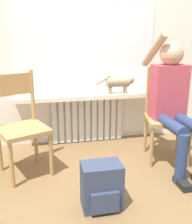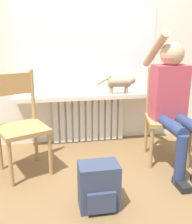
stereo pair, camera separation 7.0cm
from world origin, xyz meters
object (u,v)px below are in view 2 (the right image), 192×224
at_px(chair_left, 21,123).
at_px(cat, 120,82).
at_px(person, 174,99).
at_px(chair_right, 167,115).
at_px(backpack, 99,186).

bearing_deg(chair_left, cat, 2.04).
relative_size(person, cat, 2.88).
relative_size(chair_left, person, 0.72).
relative_size(chair_right, person, 0.72).
bearing_deg(chair_left, backpack, -71.61).
xyz_separation_m(chair_left, cat, (1.10, 0.51, 0.26)).
distance_m(chair_right, person, 0.24).
xyz_separation_m(chair_left, chair_right, (1.47, 0.00, 0.00)).
height_order(cat, backpack, cat).
bearing_deg(chair_right, cat, 138.97).
height_order(chair_left, chair_right, same).
height_order(chair_right, person, person).
relative_size(cat, backpack, 1.28).
xyz_separation_m(chair_left, backpack, (0.61, -0.70, -0.31)).
bearing_deg(cat, chair_left, -155.34).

